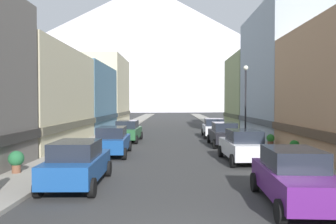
{
  "coord_description": "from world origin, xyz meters",
  "views": [
    {
      "loc": [
        -0.09,
        -6.76,
        3.26
      ],
      "look_at": [
        -0.73,
        43.11,
        1.84
      ],
      "focal_mm": 35.24,
      "sensor_mm": 36.0,
      "label": 1
    }
  ],
  "objects_px": {
    "car_left_0": "(77,163)",
    "potted_plant_0": "(16,160)",
    "car_left_1": "(112,141)",
    "car_right_2": "(224,134)",
    "car_right_0": "(295,177)",
    "trash_bin_right": "(315,161)",
    "potted_plant_2": "(271,139)",
    "car_right_1": "(243,146)",
    "car_right_3": "(214,128)",
    "streetlamp_right": "(246,93)",
    "potted_plant_1": "(294,148)",
    "car_left_2": "(128,131)"
  },
  "relations": [
    {
      "from": "potted_plant_2",
      "to": "car_left_2",
      "type": "bearing_deg",
      "value": 161.15
    },
    {
      "from": "potted_plant_0",
      "to": "potted_plant_2",
      "type": "distance_m",
      "value": 16.83
    },
    {
      "from": "car_right_0",
      "to": "car_left_2",
      "type": "bearing_deg",
      "value": 114.11
    },
    {
      "from": "car_left_1",
      "to": "car_right_2",
      "type": "xyz_separation_m",
      "value": [
        7.6,
        4.55,
        0.0
      ]
    },
    {
      "from": "car_right_2",
      "to": "potted_plant_2",
      "type": "distance_m",
      "value": 3.37
    },
    {
      "from": "car_left_1",
      "to": "potted_plant_0",
      "type": "bearing_deg",
      "value": -118.85
    },
    {
      "from": "car_left_0",
      "to": "car_left_2",
      "type": "xyz_separation_m",
      "value": [
        -0.0,
        14.69,
        0.0
      ]
    },
    {
      "from": "streetlamp_right",
      "to": "car_right_3",
      "type": "bearing_deg",
      "value": 103.74
    },
    {
      "from": "car_right_0",
      "to": "trash_bin_right",
      "type": "distance_m",
      "value": 5.09
    },
    {
      "from": "car_left_2",
      "to": "car_right_2",
      "type": "height_order",
      "value": "same"
    },
    {
      "from": "car_right_1",
      "to": "streetlamp_right",
      "type": "height_order",
      "value": "streetlamp_right"
    },
    {
      "from": "car_left_1",
      "to": "car_left_0",
      "type": "bearing_deg",
      "value": -90.01
    },
    {
      "from": "car_left_1",
      "to": "potted_plant_1",
      "type": "xyz_separation_m",
      "value": [
        10.8,
        -1.12,
        -0.26
      ]
    },
    {
      "from": "car_right_0",
      "to": "car_left_0",
      "type": "bearing_deg",
      "value": 163.17
    },
    {
      "from": "potted_plant_1",
      "to": "potted_plant_2",
      "type": "distance_m",
      "value": 4.64
    },
    {
      "from": "car_left_0",
      "to": "potted_plant_0",
      "type": "height_order",
      "value": "car_left_0"
    },
    {
      "from": "trash_bin_right",
      "to": "potted_plant_2",
      "type": "xyz_separation_m",
      "value": [
        0.65,
        8.9,
        -0.03
      ]
    },
    {
      "from": "potted_plant_1",
      "to": "car_left_0",
      "type": "bearing_deg",
      "value": -149.48
    },
    {
      "from": "streetlamp_right",
      "to": "potted_plant_1",
      "type": "bearing_deg",
      "value": -72.94
    },
    {
      "from": "car_left_2",
      "to": "car_left_0",
      "type": "bearing_deg",
      "value": -89.99
    },
    {
      "from": "car_left_1",
      "to": "trash_bin_right",
      "type": "height_order",
      "value": "car_left_1"
    },
    {
      "from": "potted_plant_2",
      "to": "streetlamp_right",
      "type": "relative_size",
      "value": 0.14
    },
    {
      "from": "trash_bin_right",
      "to": "potted_plant_0",
      "type": "height_order",
      "value": "same"
    },
    {
      "from": "car_right_2",
      "to": "car_right_3",
      "type": "xyz_separation_m",
      "value": [
        -0.0,
        6.05,
        0.0
      ]
    },
    {
      "from": "car_right_1",
      "to": "car_right_3",
      "type": "bearing_deg",
      "value": 90.02
    },
    {
      "from": "car_left_1",
      "to": "potted_plant_0",
      "type": "relative_size",
      "value": 4.56
    },
    {
      "from": "car_right_3",
      "to": "streetlamp_right",
      "type": "bearing_deg",
      "value": -76.26
    },
    {
      "from": "potted_plant_1",
      "to": "streetlamp_right",
      "type": "bearing_deg",
      "value": 107.06
    },
    {
      "from": "potted_plant_1",
      "to": "car_left_1",
      "type": "bearing_deg",
      "value": 174.08
    },
    {
      "from": "car_left_2",
      "to": "car_right_0",
      "type": "height_order",
      "value": "same"
    },
    {
      "from": "potted_plant_0",
      "to": "car_left_2",
      "type": "bearing_deg",
      "value": 76.2
    },
    {
      "from": "car_right_3",
      "to": "potted_plant_1",
      "type": "height_order",
      "value": "car_right_3"
    },
    {
      "from": "car_right_1",
      "to": "trash_bin_right",
      "type": "xyz_separation_m",
      "value": [
        2.55,
        -3.23,
        -0.26
      ]
    },
    {
      "from": "car_right_1",
      "to": "potted_plant_1",
      "type": "relative_size",
      "value": 4.76
    },
    {
      "from": "car_right_2",
      "to": "potted_plant_2",
      "type": "height_order",
      "value": "car_right_2"
    },
    {
      "from": "car_left_1",
      "to": "streetlamp_right",
      "type": "height_order",
      "value": "streetlamp_right"
    },
    {
      "from": "car_left_0",
      "to": "car_left_1",
      "type": "xyz_separation_m",
      "value": [
        0.0,
        7.49,
        0.0
      ]
    },
    {
      "from": "potted_plant_1",
      "to": "car_right_2",
      "type": "bearing_deg",
      "value": 119.44
    },
    {
      "from": "car_left_1",
      "to": "car_right_0",
      "type": "relative_size",
      "value": 1.0
    },
    {
      "from": "car_right_1",
      "to": "car_right_2",
      "type": "relative_size",
      "value": 1.01
    },
    {
      "from": "car_right_2",
      "to": "potted_plant_2",
      "type": "bearing_deg",
      "value": -17.83
    },
    {
      "from": "car_left_2",
      "to": "car_right_2",
      "type": "relative_size",
      "value": 1.0
    },
    {
      "from": "trash_bin_right",
      "to": "streetlamp_right",
      "type": "distance_m",
      "value": 10.25
    },
    {
      "from": "car_left_1",
      "to": "car_left_2",
      "type": "relative_size",
      "value": 1.01
    },
    {
      "from": "car_left_0",
      "to": "potted_plant_1",
      "type": "distance_m",
      "value": 12.54
    },
    {
      "from": "car_left_0",
      "to": "car_right_3",
      "type": "height_order",
      "value": "same"
    },
    {
      "from": "car_left_2",
      "to": "car_right_0",
      "type": "xyz_separation_m",
      "value": [
        7.6,
        -16.99,
        0.0
      ]
    },
    {
      "from": "potted_plant_1",
      "to": "potted_plant_2",
      "type": "bearing_deg",
      "value": 90.0
    },
    {
      "from": "car_right_2",
      "to": "potted_plant_2",
      "type": "relative_size",
      "value": 5.28
    },
    {
      "from": "car_right_0",
      "to": "car_right_1",
      "type": "height_order",
      "value": "same"
    }
  ]
}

